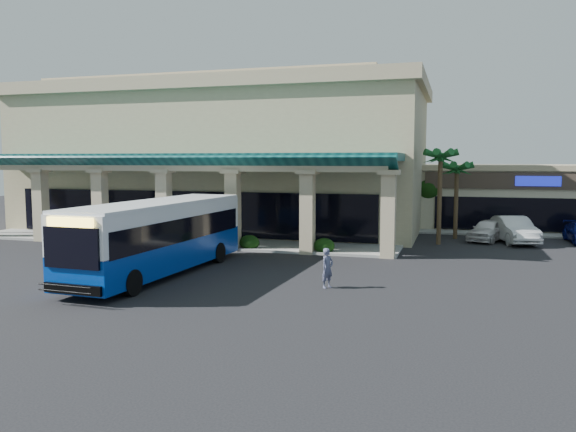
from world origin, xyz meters
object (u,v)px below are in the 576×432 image
(transit_bus, at_px, (159,238))
(car_silver, at_px, (488,230))
(pedestrian, at_px, (327,268))
(car_white, at_px, (513,230))

(transit_bus, distance_m, car_silver, 21.90)
(car_silver, bearing_deg, pedestrian, -91.04)
(car_silver, bearing_deg, transit_bus, -111.30)
(transit_bus, relative_size, car_white, 2.38)
(transit_bus, bearing_deg, car_white, 45.54)
(transit_bus, xyz_separation_m, car_silver, (15.19, 15.74, -0.98))
(transit_bus, bearing_deg, car_silver, 48.73)
(transit_bus, xyz_separation_m, car_white, (16.68, 15.47, -0.86))
(pedestrian, bearing_deg, car_silver, 4.76)
(transit_bus, bearing_deg, pedestrian, -0.70)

